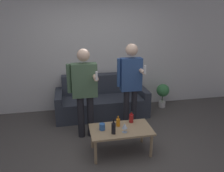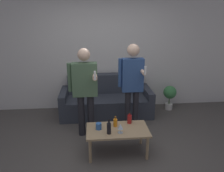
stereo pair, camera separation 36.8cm
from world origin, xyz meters
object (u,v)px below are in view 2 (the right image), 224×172
couch (106,100)px  person_standing_right (132,81)px  coffee_table (118,132)px  bottle_orange (115,122)px  person_standing_left (85,87)px

couch → person_standing_right: (0.41, -0.80, 0.68)m
coffee_table → bottle_orange: 0.15m
bottle_orange → person_standing_left: size_ratio=0.11×
bottle_orange → person_standing_right: size_ratio=0.10×
person_standing_left → person_standing_right: (0.84, 0.09, 0.05)m
couch → person_standing_left: (-0.42, -0.89, 0.63)m
person_standing_left → person_standing_right: person_standing_right is taller
coffee_table → person_standing_left: bearing=129.5°
couch → person_standing_left: person_standing_left is taller
bottle_orange → coffee_table: bearing=-76.1°
couch → person_standing_left: size_ratio=1.23×
bottle_orange → couch: bearing=92.0°
couch → person_standing_right: size_ratio=1.19×
bottle_orange → person_standing_left: bearing=133.1°
person_standing_right → couch: bearing=117.3°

